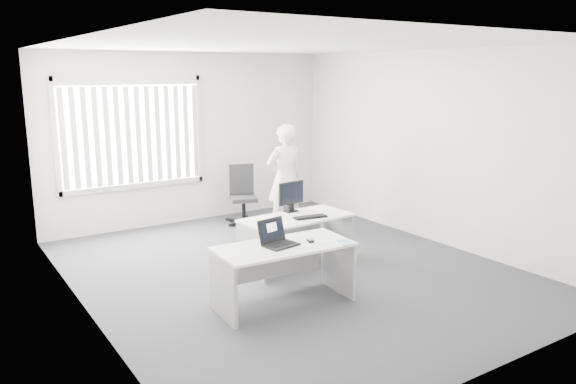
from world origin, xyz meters
TOP-DOWN VIEW (x-y plane):
  - ground at (0.00, 0.00)m, footprint 6.00×6.00m
  - wall_back at (0.00, 3.00)m, footprint 5.00×0.02m
  - wall_front at (0.00, -3.00)m, footprint 5.00×0.02m
  - wall_left at (-2.50, 0.00)m, footprint 0.02×6.00m
  - wall_right at (2.50, 0.00)m, footprint 0.02×6.00m
  - ceiling at (0.00, 0.00)m, footprint 5.00×6.00m
  - window at (-1.00, 2.96)m, footprint 2.32×0.06m
  - blinds at (-1.00, 2.90)m, footprint 2.20×0.10m
  - desk_near at (-0.65, -0.86)m, footprint 1.51×0.77m
  - desk_far at (0.16, 0.10)m, footprint 1.48×0.75m
  - office_chair at (0.61, 2.34)m, footprint 0.71×0.71m
  - person at (0.93, 1.55)m, footprint 0.64×0.43m
  - laptop at (-0.69, -0.87)m, footprint 0.40×0.37m
  - paper_sheet at (-0.27, -0.93)m, footprint 0.28×0.20m
  - mouse at (-0.35, -0.92)m, footprint 0.08×0.11m
  - booklet at (-0.04, -1.16)m, footprint 0.18×0.22m
  - keyboard at (0.28, -0.04)m, footprint 0.45×0.21m
  - monitor at (0.25, 0.36)m, footprint 0.42×0.16m

SIDE VIEW (x-z plane):
  - ground at x=0.00m, z-range 0.00..0.00m
  - office_chair at x=0.61m, z-range -0.18..0.79m
  - desk_far at x=0.16m, z-range 0.15..0.80m
  - desk_near at x=-0.65m, z-range 0.15..0.82m
  - keyboard at x=0.28m, z-range 0.66..0.68m
  - paper_sheet at x=-0.27m, z-range 0.67..0.67m
  - booklet at x=-0.04m, z-range 0.67..0.68m
  - mouse at x=-0.35m, z-range 0.67..0.71m
  - laptop at x=-0.69m, z-range 0.67..0.95m
  - person at x=0.93m, z-range 0.00..1.70m
  - monitor at x=0.25m, z-range 0.66..1.07m
  - wall_back at x=0.00m, z-range 0.00..2.80m
  - wall_front at x=0.00m, z-range 0.00..2.80m
  - wall_left at x=-2.50m, z-range 0.00..2.80m
  - wall_right at x=2.50m, z-range 0.00..2.80m
  - blinds at x=-1.00m, z-range 0.77..2.27m
  - window at x=-1.00m, z-range 0.67..2.43m
  - ceiling at x=0.00m, z-range 2.79..2.81m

